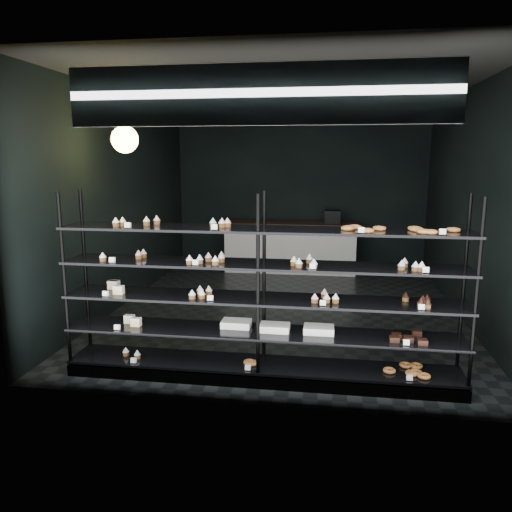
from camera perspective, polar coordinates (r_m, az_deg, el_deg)
room at (r=7.26m, az=3.56°, el=6.16°), size 5.01×6.01×3.20m
display_shelf at (r=5.06m, az=0.31°, el=-7.31°), size 4.00×0.50×1.91m
signage at (r=4.35m, az=0.19°, el=17.97°), size 3.30×0.05×0.50m
pendant_lamp at (r=6.43m, az=-14.77°, el=12.76°), size 0.33×0.33×0.89m
service_counter at (r=9.88m, az=4.02°, el=1.10°), size 2.64×0.65×1.23m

